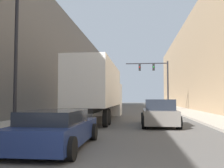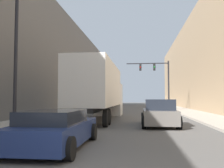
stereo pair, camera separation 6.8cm
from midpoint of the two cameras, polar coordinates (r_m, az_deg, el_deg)
The scene contains 9 objects.
sidewalk_right at distance 33.59m, azimuth 16.00°, elevation -5.85°, with size 3.18×80.00×0.15m.
sidewalk_left at distance 33.92m, azimuth -6.02°, elevation -5.93°, with size 3.18×80.00×0.15m.
building_right at distance 34.98m, azimuth 23.29°, elevation 5.38°, with size 6.00×80.00×13.52m.
building_left at distance 35.44m, azimuth -13.24°, elevation 3.97°, with size 6.00×80.00×12.15m.
semi_truck at distance 19.55m, azimuth -2.57°, elevation -1.41°, with size 2.57×12.84×4.08m.
sedan_car at distance 8.58m, azimuth -12.58°, elevation -10.04°, with size 2.13×4.59×1.24m.
suv_car at distance 15.14m, azimuth 10.85°, elevation -6.59°, with size 2.09×4.44×1.58m.
traffic_signal_gantry at distance 33.76m, azimuth 10.72°, elevation 1.67°, with size 5.65×0.35×6.62m.
street_lamp at distance 12.29m, azimuth -20.92°, elevation 9.16°, with size 0.44×0.44×6.58m.
Camera 2 is at (0.92, -3.09, 1.63)m, focal length 40.00 mm.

